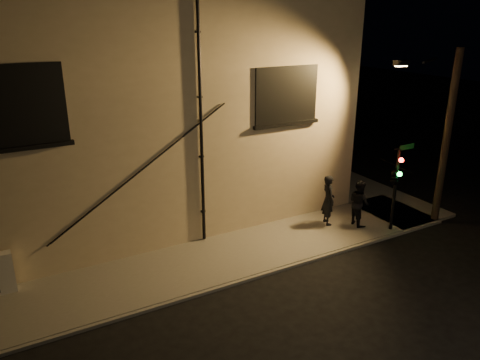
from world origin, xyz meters
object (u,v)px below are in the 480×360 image
traffic_signal (395,176)px  streetlamp_pole (444,133)px  pedestrian_b (359,203)px  pedestrian_a (328,200)px

traffic_signal → streetlamp_pole: bearing=0.7°
pedestrian_b → traffic_signal: 1.75m
pedestrian_a → streetlamp_pole: size_ratio=0.29×
pedestrian_a → pedestrian_b: pedestrian_a is taller
pedestrian_a → pedestrian_b: (0.98, -0.63, -0.09)m
traffic_signal → streetlamp_pole: 2.65m
pedestrian_b → traffic_signal: traffic_signal is taller
traffic_signal → streetlamp_pole: (2.32, 0.03, 1.28)m
traffic_signal → pedestrian_a: bearing=133.3°
pedestrian_b → traffic_signal: (0.59, -1.04, 1.28)m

